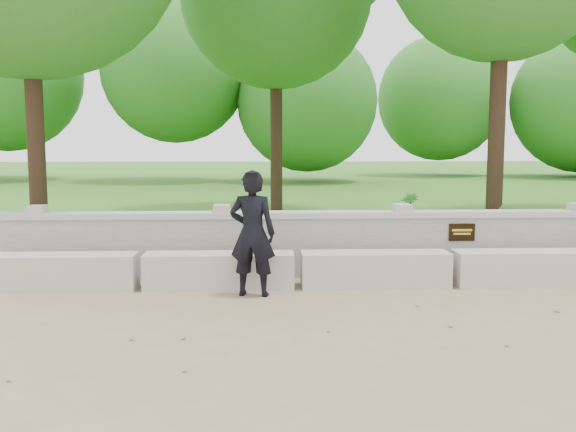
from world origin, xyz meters
name	(u,v)px	position (x,y,z in m)	size (l,w,h in m)	color
ground	(507,328)	(0.00, 0.00, 0.00)	(80.00, 80.00, 0.00)	#947D5B
lawn	(338,196)	(0.00, 14.00, 0.12)	(40.00, 22.00, 0.25)	#2A5816
concrete_bench	(451,269)	(0.00, 1.90, 0.22)	(11.90, 0.45, 0.45)	beige
parapet_wall	(437,242)	(0.00, 2.60, 0.46)	(12.50, 0.35, 0.90)	#BBB8B1
man_main	(252,233)	(-2.57, 1.48, 0.76)	(0.61, 0.56, 1.53)	black
shrub_a	(247,229)	(-2.68, 3.67, 0.52)	(0.29, 0.19, 0.55)	#32862D
shrub_b	(508,227)	(1.31, 3.40, 0.56)	(0.35, 0.28, 0.63)	#32862D
shrub_d	(409,210)	(0.36, 5.86, 0.57)	(0.36, 0.32, 0.63)	#32862D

